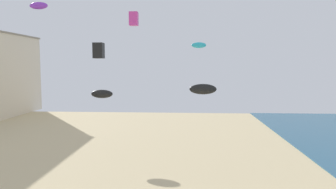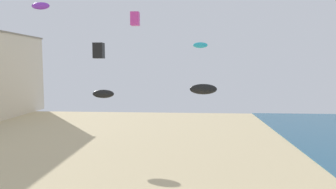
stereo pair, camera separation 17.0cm
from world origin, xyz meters
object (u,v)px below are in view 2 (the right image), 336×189
Objects in this scene: kite_purple_parafoil at (41,6)px; kite_cyan_parafoil_2 at (200,45)px; kite_black_parafoil at (203,89)px; kite_black_box at (99,51)px; kite_magenta_box at (135,19)px; kite_black_parafoil_2 at (103,94)px.

kite_cyan_parafoil_2 is at bearing 7.90° from kite_purple_parafoil.
kite_purple_parafoil is 1.20× the size of kite_black_parafoil.
kite_black_parafoil is at bearing 26.97° from kite_black_box.
kite_magenta_box reaches higher than kite_cyan_parafoil_2.
kite_magenta_box is at bearing -147.22° from kite_cyan_parafoil_2.
kite_purple_parafoil is at bearing -172.10° from kite_cyan_parafoil_2.
kite_purple_parafoil reaches higher than kite_black_parafoil.
kite_cyan_parafoil_2 is 22.87m from kite_black_box.
kite_black_parafoil_2 is at bearing 105.23° from kite_black_box.
kite_black_box is 0.62× the size of kite_magenta_box.
kite_black_box is at bearing -56.05° from kite_purple_parafoil.
kite_magenta_box is (12.04, -2.14, -2.00)m from kite_purple_parafoil.
kite_black_box is at bearing -74.77° from kite_black_parafoil_2.
kite_black_parafoil_2 is 2.66× the size of kite_black_box.
kite_cyan_parafoil_2 is 2.03× the size of kite_black_box.
kite_cyan_parafoil_2 is 0.99× the size of kite_black_parafoil.
kite_cyan_parafoil_2 is (19.59, 2.72, -4.67)m from kite_purple_parafoil.
kite_magenta_box reaches higher than kite_black_parafoil_2.
kite_purple_parafoil is at bearing 169.91° from kite_magenta_box.
kite_purple_parafoil is 1.51× the size of kite_magenta_box.
kite_black_box reaches higher than kite_black_parafoil_2.
kite_black_parafoil_2 is at bearing -160.79° from kite_magenta_box.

